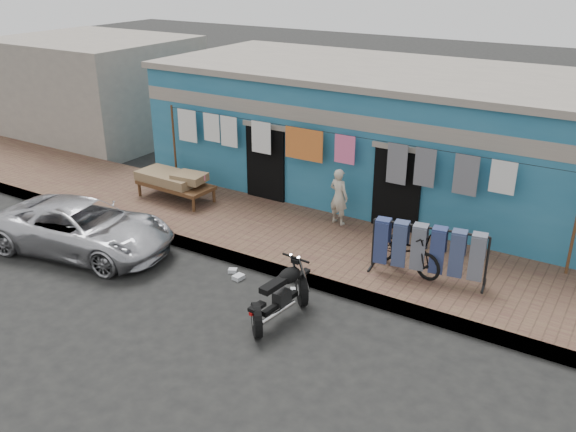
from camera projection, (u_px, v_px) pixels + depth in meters
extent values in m
plane|color=black|center=(230.00, 311.00, 11.10)|extent=(80.00, 80.00, 0.00)
cube|color=brown|center=(312.00, 244.00, 13.40)|extent=(28.00, 3.00, 0.25)
cube|color=gray|center=(276.00, 270.00, 12.26)|extent=(28.00, 0.10, 0.25)
cube|color=#226184|center=(389.00, 136.00, 15.93)|extent=(12.00, 5.00, 3.20)
cube|color=#9E9384|center=(348.00, 121.00, 13.65)|extent=(12.00, 0.14, 0.35)
cube|color=#9E9384|center=(393.00, 71.00, 15.27)|extent=(12.20, 5.20, 0.16)
cube|color=black|center=(266.00, 168.00, 15.25)|extent=(1.10, 0.10, 2.10)
cube|color=black|center=(396.00, 195.00, 13.55)|extent=(1.10, 0.10, 2.10)
cube|color=#9E9384|center=(96.00, 88.00, 21.24)|extent=(6.00, 5.00, 3.40)
cylinder|color=brown|center=(174.00, 144.00, 16.33)|extent=(0.06, 0.06, 2.10)
cylinder|color=brown|center=(576.00, 224.00, 11.48)|extent=(0.06, 0.06, 2.10)
cylinder|color=black|center=(342.00, 135.00, 13.51)|extent=(10.00, 0.01, 0.01)
cube|color=silver|center=(187.00, 126.00, 15.86)|extent=(0.60, 0.02, 0.85)
cube|color=silver|center=(212.00, 128.00, 15.45)|extent=(0.50, 0.02, 0.72)
cube|color=silver|center=(229.00, 132.00, 15.19)|extent=(0.50, 0.02, 0.78)
cube|color=silver|center=(261.00, 137.00, 14.72)|extent=(0.55, 0.02, 0.78)
cube|color=#CC4C26|center=(304.00, 144.00, 14.13)|extent=(1.00, 0.02, 0.75)
cube|color=#E76093|center=(345.00, 149.00, 13.60)|extent=(0.50, 0.02, 0.66)
cube|color=slate|center=(397.00, 164.00, 13.03)|extent=(0.45, 0.02, 0.90)
cube|color=slate|center=(425.00, 167.00, 12.72)|extent=(0.45, 0.02, 0.84)
cube|color=slate|center=(466.00, 175.00, 12.30)|extent=(0.50, 0.02, 0.85)
cube|color=silver|center=(503.00, 177.00, 11.92)|extent=(0.50, 0.02, 0.67)
imported|color=silver|center=(83.00, 227.00, 13.11)|extent=(4.36, 2.56, 1.16)
imported|color=beige|center=(339.00, 197.00, 13.85)|extent=(0.53, 0.40, 1.32)
imported|color=black|center=(406.00, 245.00, 11.83)|extent=(1.75, 1.03, 1.07)
cube|color=silver|center=(233.00, 271.00, 12.43)|extent=(0.21, 0.20, 0.08)
cube|color=silver|center=(294.00, 290.00, 11.72)|extent=(0.17, 0.16, 0.07)
cube|color=silver|center=(239.00, 277.00, 12.17)|extent=(0.20, 0.24, 0.09)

